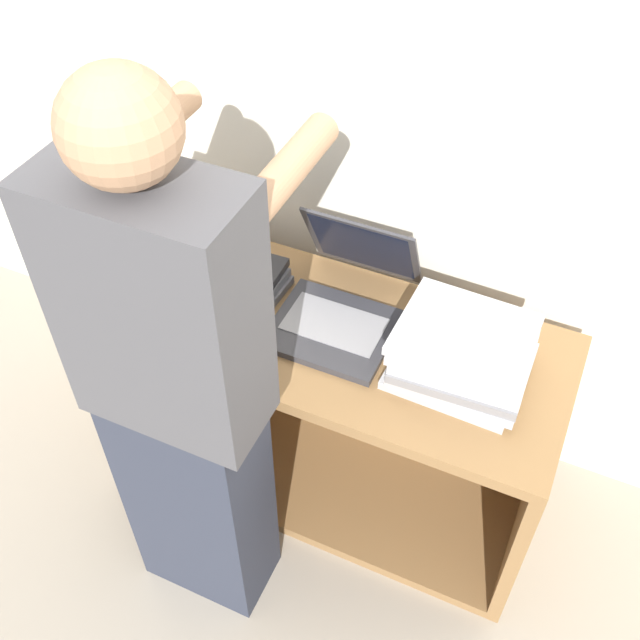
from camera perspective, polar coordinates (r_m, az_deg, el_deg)
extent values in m
plane|color=#9E9384|center=(2.36, -1.94, -16.29)|extent=(12.00, 12.00, 0.00)
cube|color=silver|center=(1.92, 5.85, 18.03)|extent=(8.00, 0.05, 2.40)
cube|color=olive|center=(1.98, 0.95, -1.29)|extent=(1.26, 0.53, 0.04)
cube|color=olive|center=(2.47, 0.78, -11.12)|extent=(1.26, 0.53, 0.04)
cube|color=olive|center=(2.44, -12.40, -1.90)|extent=(0.04, 0.53, 0.58)
cube|color=olive|center=(2.15, 16.20, -11.77)|extent=(0.04, 0.53, 0.58)
cube|color=olive|center=(2.37, 3.28, -2.39)|extent=(1.18, 0.04, 0.58)
cube|color=#333338|center=(1.96, 0.96, -0.73)|extent=(0.31, 0.27, 0.02)
cube|color=gray|center=(1.96, 1.09, -0.29)|extent=(0.26, 0.15, 0.00)
cube|color=#333338|center=(2.01, 3.31, 5.60)|extent=(0.31, 0.13, 0.25)
cube|color=black|center=(2.01, 3.27, 5.58)|extent=(0.28, 0.11, 0.22)
cube|color=slate|center=(2.08, -7.57, 2.16)|extent=(0.33, 0.29, 0.02)
cube|color=slate|center=(2.06, -7.83, 2.67)|extent=(0.32, 0.28, 0.02)
cube|color=#232326|center=(2.05, -7.90, 3.21)|extent=(0.32, 0.28, 0.02)
cube|color=#B7B7BC|center=(1.90, 10.41, -3.71)|extent=(0.32, 0.28, 0.02)
cube|color=#B7B7BC|center=(1.88, 10.84, -3.41)|extent=(0.32, 0.27, 0.02)
cube|color=gray|center=(1.86, 10.89, -2.88)|extent=(0.32, 0.28, 0.02)
cube|color=#B7B7BC|center=(1.85, 11.04, -2.20)|extent=(0.32, 0.28, 0.02)
cube|color=#B7B7BC|center=(1.83, 10.92, -1.59)|extent=(0.32, 0.28, 0.02)
cube|color=#B7B7BC|center=(1.81, 10.98, -1.09)|extent=(0.32, 0.28, 0.02)
cube|color=#2D3342|center=(2.01, -9.17, -13.08)|extent=(0.34, 0.20, 0.76)
cube|color=#4C4C51|center=(1.49, -12.15, 0.74)|extent=(0.40, 0.20, 0.60)
sphere|color=tan|center=(1.24, -15.01, 13.99)|extent=(0.20, 0.20, 0.20)
cylinder|color=tan|center=(1.60, -13.06, 13.81)|extent=(0.07, 0.32, 0.07)
cylinder|color=tan|center=(1.45, -2.40, 11.44)|extent=(0.07, 0.32, 0.07)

